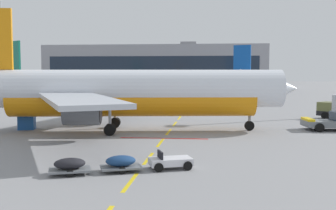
% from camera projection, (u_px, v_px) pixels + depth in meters
% --- Properties ---
extents(apron_paint_markings, '(8.00, 93.61, 0.01)m').
position_uv_depth(apron_paint_markings, '(177.00, 120.00, 51.55)').
color(apron_paint_markings, yellow).
rests_on(apron_paint_markings, ground).
extents(airliner_foreground, '(34.79, 34.27, 12.20)m').
position_uv_depth(airliner_foreground, '(127.00, 92.00, 41.99)').
color(airliner_foreground, silver).
rests_on(airliner_foreground, ground).
extents(pushback_tug, '(6.24, 3.65, 2.08)m').
position_uv_depth(pushback_tug, '(336.00, 121.00, 42.91)').
color(pushback_tug, slate).
rests_on(pushback_tug, ground).
extents(airliner_far_center, '(34.81, 33.20, 12.63)m').
position_uv_depth(airliner_far_center, '(193.00, 78.00, 113.38)').
color(airliner_far_center, silver).
rests_on(airliner_far_center, ground).
extents(catering_truck, '(5.00, 7.38, 3.14)m').
position_uv_depth(catering_truck, '(58.00, 99.00, 65.10)').
color(catering_truck, black).
rests_on(catering_truck, ground).
extents(baggage_train, '(8.56, 4.42, 1.14)m').
position_uv_depth(baggage_train, '(121.00, 163.00, 25.25)').
color(baggage_train, silver).
rests_on(baggage_train, ground).
extents(uld_cargo_container, '(1.94, 1.91, 1.60)m').
position_uv_depth(uld_cargo_container, '(27.00, 122.00, 43.59)').
color(uld_cargo_container, '#194C9E').
rests_on(uld_cargo_container, ground).
extents(apron_light_mast_near, '(1.80, 1.80, 25.44)m').
position_uv_depth(apron_light_mast_near, '(1.00, 17.00, 75.58)').
color(apron_light_mast_near, slate).
rests_on(apron_light_mast_near, ground).
extents(terminal_satellite, '(81.40, 27.40, 17.14)m').
position_uv_depth(terminal_satellite, '(157.00, 67.00, 161.33)').
color(terminal_satellite, gray).
rests_on(terminal_satellite, ground).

